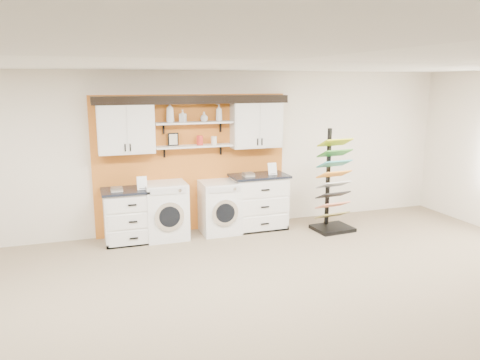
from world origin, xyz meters
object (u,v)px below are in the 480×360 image
object	(u,v)px
base_cabinet_right	(259,202)
washer	(166,210)
base_cabinet_left	(131,215)
sample_rack	(333,199)
dryer	(220,207)

from	to	relation	value
base_cabinet_right	washer	xyz separation A→B (m)	(-1.68, -0.00, -0.01)
base_cabinet_right	washer	bearing A→B (deg)	-179.89
base_cabinet_left	base_cabinet_right	world-z (taller)	base_cabinet_right
base_cabinet_right	sample_rack	size ratio (longest dim) A/B	0.56
washer	sample_rack	bearing A→B (deg)	-10.09
base_cabinet_right	sample_rack	distance (m)	1.32
washer	base_cabinet_left	bearing A→B (deg)	179.66
washer	dryer	bearing A→B (deg)	-0.00
base_cabinet_right	sample_rack	xyz separation A→B (m)	(1.21, -0.52, 0.07)
dryer	sample_rack	bearing A→B (deg)	-14.81
base_cabinet_right	washer	distance (m)	1.68
base_cabinet_left	base_cabinet_right	xyz separation A→B (m)	(2.26, -0.00, 0.05)
base_cabinet_left	washer	distance (m)	0.58
washer	base_cabinet_right	bearing A→B (deg)	0.11
dryer	sample_rack	size ratio (longest dim) A/B	0.50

